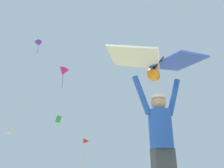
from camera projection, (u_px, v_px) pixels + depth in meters
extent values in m
cylinder|color=blue|center=(161.00, 129.00, 3.19)|extent=(0.43, 0.43, 0.56)
sphere|color=tan|center=(158.00, 103.00, 3.34)|extent=(0.23, 0.23, 0.23)
cylinder|color=white|center=(158.00, 97.00, 3.38)|extent=(0.31, 0.31, 0.05)
cylinder|color=blue|center=(174.00, 97.00, 3.43)|extent=(0.29, 0.17, 0.62)
cylinder|color=blue|center=(141.00, 95.00, 3.34)|extent=(0.29, 0.17, 0.62)
cylinder|color=black|center=(155.00, 67.00, 3.58)|extent=(0.23, 0.63, 0.02)
cube|color=blue|center=(179.00, 62.00, 3.59)|extent=(0.84, 0.74, 0.19)
cube|color=white|center=(134.00, 57.00, 3.45)|extent=(1.01, 1.00, 0.19)
cone|color=orange|center=(156.00, 72.00, 3.54)|extent=(0.29, 0.27, 0.24)
cube|color=green|center=(58.00, 119.00, 35.08)|extent=(1.09, 1.06, 1.31)
cone|color=purple|center=(39.00, 44.00, 34.38)|extent=(1.56, 1.66, 1.26)
cylinder|color=#602387|center=(38.00, 50.00, 33.94)|extent=(0.05, 0.05, 1.50)
cone|color=#DB2393|center=(63.00, 72.00, 30.36)|extent=(1.98, 1.96, 1.31)
cylinder|color=#991867|center=(62.00, 81.00, 29.82)|extent=(0.06, 0.06, 1.86)
cube|color=white|center=(10.00, 130.00, 31.89)|extent=(0.98, 1.00, 1.08)
cylinder|color=silver|center=(83.00, 161.00, 9.57)|extent=(0.04, 0.04, 1.95)
cone|color=red|center=(86.00, 141.00, 9.96)|extent=(0.28, 0.24, 0.24)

